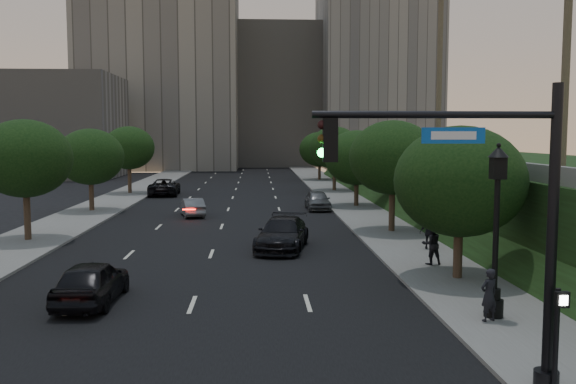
{
  "coord_description": "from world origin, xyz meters",
  "views": [
    {
      "loc": [
        2.25,
        -15.69,
        5.86
      ],
      "look_at": [
        3.49,
        8.34,
        3.6
      ],
      "focal_mm": 38.0,
      "sensor_mm": 36.0,
      "label": 1
    }
  ],
  "objects": [
    {
      "name": "tree_right_e",
      "position": [
        10.3,
        62.0,
        4.02
      ],
      "size": [
        5.2,
        5.2,
        6.24
      ],
      "color": "#38281C",
      "rests_on": "ground"
    },
    {
      "name": "sedan_near_left",
      "position": [
        -3.51,
        5.39,
        0.77
      ],
      "size": [
        1.95,
        4.59,
        1.55
      ],
      "primitive_type": "imported",
      "rotation": [
        0.0,
        0.0,
        3.11
      ],
      "color": "black",
      "rests_on": "ground"
    },
    {
      "name": "tree_right_d",
      "position": [
        10.3,
        47.0,
        4.52
      ],
      "size": [
        5.2,
        5.2,
        6.74
      ],
      "color": "#38281C",
      "rests_on": "ground"
    },
    {
      "name": "parapet_wall",
      "position": [
        13.5,
        28.0,
        4.35
      ],
      "size": [
        0.35,
        90.0,
        0.7
      ],
      "primitive_type": "cube",
      "color": "slate",
      "rests_on": "embankment"
    },
    {
      "name": "tree_left_d",
      "position": [
        -10.3,
        45.0,
        4.58
      ],
      "size": [
        5.0,
        5.0,
        6.71
      ],
      "color": "#38281C",
      "rests_on": "ground"
    },
    {
      "name": "road_surface",
      "position": [
        0.0,
        30.0,
        0.01
      ],
      "size": [
        16.0,
        140.0,
        0.02
      ],
      "primitive_type": "cube",
      "color": "black",
      "rests_on": "ground"
    },
    {
      "name": "ground",
      "position": [
        0.0,
        0.0,
        0.0
      ],
      "size": [
        160.0,
        160.0,
        0.0
      ],
      "primitive_type": "plane",
      "color": "black",
      "rests_on": "ground"
    },
    {
      "name": "sidewalk_left",
      "position": [
        -10.25,
        30.0,
        0.07
      ],
      "size": [
        4.5,
        140.0,
        0.15
      ],
      "primitive_type": "cube",
      "color": "slate",
      "rests_on": "ground"
    },
    {
      "name": "office_block_left",
      "position": [
        -14.0,
        92.0,
        16.0
      ],
      "size": [
        26.0,
        20.0,
        32.0
      ],
      "primitive_type": "cube",
      "color": "gray",
      "rests_on": "ground"
    },
    {
      "name": "sedan_far_right",
      "position": [
        7.0,
        31.49,
        0.76
      ],
      "size": [
        1.88,
        4.47,
        1.51
      ],
      "primitive_type": "imported",
      "rotation": [
        0.0,
        0.0,
        0.02
      ],
      "color": "#54585B",
      "rests_on": "ground"
    },
    {
      "name": "pedestrian_b",
      "position": [
        9.94,
        10.47,
        1.06
      ],
      "size": [
        0.97,
        0.8,
        1.82
      ],
      "primitive_type": "imported",
      "rotation": [
        0.0,
        0.0,
        3.28
      ],
      "color": "black",
      "rests_on": "sidewalk_right"
    },
    {
      "name": "sedan_far_left",
      "position": [
        -6.7,
        43.68,
        0.82
      ],
      "size": [
        2.97,
        5.99,
        1.63
      ],
      "primitive_type": "imported",
      "rotation": [
        0.0,
        0.0,
        3.19
      ],
      "color": "black",
      "rests_on": "ground"
    },
    {
      "name": "sedan_near_right",
      "position": [
        3.55,
        15.1,
        0.81
      ],
      "size": [
        3.32,
        5.95,
        1.63
      ],
      "primitive_type": "imported",
      "rotation": [
        0.0,
        0.0,
        -0.19
      ],
      "color": "black",
      "rests_on": "ground"
    },
    {
      "name": "office_block_mid",
      "position": [
        6.0,
        102.0,
        13.0
      ],
      "size": [
        22.0,
        18.0,
        26.0
      ],
      "primitive_type": "cube",
      "color": "gray",
      "rests_on": "ground"
    },
    {
      "name": "tree_left_c",
      "position": [
        -10.3,
        31.0,
        4.21
      ],
      "size": [
        5.0,
        5.0,
        6.34
      ],
      "color": "#38281C",
      "rests_on": "ground"
    },
    {
      "name": "tree_left_b",
      "position": [
        -10.3,
        18.0,
        4.58
      ],
      "size": [
        5.0,
        5.0,
        6.71
      ],
      "color": "#38281C",
      "rests_on": "ground"
    },
    {
      "name": "embankment",
      "position": [
        22.0,
        28.0,
        2.0
      ],
      "size": [
        18.0,
        90.0,
        4.0
      ],
      "primitive_type": "cube",
      "color": "black",
      "rests_on": "ground"
    },
    {
      "name": "street_lamp",
      "position": [
        9.69,
        2.7,
        2.63
      ],
      "size": [
        0.64,
        0.64,
        5.62
      ],
      "color": "black",
      "rests_on": "ground"
    },
    {
      "name": "pedestrian_signal",
      "position": [
        8.86,
        -2.95,
        1.57
      ],
      "size": [
        0.3,
        0.33,
        2.5
      ],
      "color": "black",
      "rests_on": "ground"
    },
    {
      "name": "tree_right_c",
      "position": [
        10.3,
        33.0,
        4.02
      ],
      "size": [
        5.2,
        5.2,
        6.24
      ],
      "color": "#38281C",
      "rests_on": "ground"
    },
    {
      "name": "tree_right_b",
      "position": [
        10.3,
        20.0,
        4.52
      ],
      "size": [
        5.2,
        5.2,
        6.74
      ],
      "color": "#38281C",
      "rests_on": "ground"
    },
    {
      "name": "traffic_signal_mast",
      "position": [
        7.75,
        -2.57,
        3.67
      ],
      "size": [
        5.68,
        0.56,
        7.0
      ],
      "color": "black",
      "rests_on": "ground"
    },
    {
      "name": "tree_right_a",
      "position": [
        10.3,
        8.0,
        4.02
      ],
      "size": [
        5.2,
        5.2,
        6.24
      ],
      "color": "#38281C",
      "rests_on": "ground"
    },
    {
      "name": "office_block_right",
      "position": [
        24.0,
        96.0,
        18.0
      ],
      "size": [
        20.0,
        22.0,
        36.0
      ],
      "primitive_type": "cube",
      "color": "gray",
      "rests_on": "ground"
    },
    {
      "name": "sedan_mid_left",
      "position": [
        -2.41,
        28.23,
        0.66
      ],
      "size": [
        2.3,
        4.24,
        1.33
      ],
      "primitive_type": "imported",
      "rotation": [
        0.0,
        0.0,
        3.38
      ],
      "color": "slate",
      "rests_on": "ground"
    },
    {
      "name": "pedestrian_c",
      "position": [
        10.89,
        14.08,
        0.97
      ],
      "size": [
        1.03,
        0.62,
        1.65
      ],
      "primitive_type": "imported",
      "rotation": [
        0.0,
        0.0,
        2.9
      ],
      "color": "black",
      "rests_on": "sidewalk_right"
    },
    {
      "name": "pedestrian_a",
      "position": [
        9.35,
        2.25,
        0.97
      ],
      "size": [
        0.7,
        0.59,
        1.65
      ],
      "primitive_type": "imported",
      "rotation": [
        0.0,
        0.0,
        3.52
      ],
      "color": "black",
      "rests_on": "sidewalk_right"
    },
    {
      "name": "sidewalk_right",
      "position": [
        10.25,
        30.0,
        0.07
      ],
      "size": [
        4.5,
        140.0,
        0.15
      ],
      "primitive_type": "cube",
      "color": "slate",
      "rests_on": "ground"
    },
    {
      "name": "office_block_filler",
      "position": [
        -26.0,
        70.0,
        7.0
      ],
      "size": [
        18.0,
        16.0,
        14.0
      ],
      "primitive_type": "cube",
      "color": "gray",
      "rests_on": "ground"
    }
  ]
}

